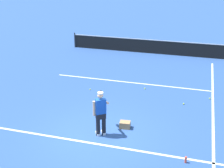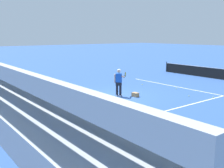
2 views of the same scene
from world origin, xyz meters
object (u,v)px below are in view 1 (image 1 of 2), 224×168
(ball_box_cardboard, at_px, (125,125))
(tennis_ball_far_right, at_px, (145,89))
(tennis_ball_near_player, at_px, (210,98))
(tennis_player, at_px, (101,113))
(tennis_ball_by_box, at_px, (90,89))
(tennis_net, at_px, (150,46))
(water_bottle, at_px, (186,160))
(tennis_ball_stray_back, at_px, (184,104))

(ball_box_cardboard, distance_m, tennis_ball_far_right, 3.96)
(ball_box_cardboard, distance_m, tennis_ball_near_player, 4.80)
(tennis_player, height_order, tennis_ball_by_box, tennis_player)
(tennis_ball_near_player, distance_m, tennis_net, 7.71)
(ball_box_cardboard, bearing_deg, tennis_net, 94.70)
(tennis_net, bearing_deg, tennis_ball_far_right, -82.17)
(tennis_ball_near_player, relative_size, water_bottle, 0.30)
(tennis_ball_stray_back, bearing_deg, tennis_ball_near_player, 39.52)
(ball_box_cardboard, height_order, tennis_net, tennis_net)
(water_bottle, bearing_deg, tennis_net, 105.33)
(tennis_player, xyz_separation_m, ball_box_cardboard, (0.73, 0.73, -0.76))
(ball_box_cardboard, height_order, tennis_ball_stray_back, ball_box_cardboard)
(tennis_ball_far_right, bearing_deg, ball_box_cardboard, -90.32)
(tennis_ball_far_right, height_order, tennis_ball_near_player, same)
(tennis_ball_stray_back, bearing_deg, tennis_ball_by_box, 175.37)
(ball_box_cardboard, bearing_deg, water_bottle, -33.55)
(tennis_ball_near_player, height_order, water_bottle, water_bottle)
(tennis_ball_near_player, xyz_separation_m, water_bottle, (-0.73, -5.23, 0.08))
(tennis_ball_by_box, height_order, tennis_net, tennis_net)
(ball_box_cardboard, xyz_separation_m, tennis_net, (-0.84, 10.24, 0.36))
(tennis_player, height_order, ball_box_cardboard, tennis_player)
(ball_box_cardboard, relative_size, tennis_net, 0.04)
(ball_box_cardboard, relative_size, tennis_ball_stray_back, 6.06)
(tennis_ball_by_box, bearing_deg, ball_box_cardboard, -50.33)
(tennis_ball_near_player, bearing_deg, tennis_ball_far_right, 174.21)
(tennis_ball_stray_back, xyz_separation_m, water_bottle, (0.39, -4.31, 0.08))
(tennis_player, distance_m, ball_box_cardboard, 1.29)
(tennis_ball_stray_back, xyz_separation_m, tennis_net, (-2.85, 7.52, 0.46))
(tennis_net, bearing_deg, water_bottle, -74.67)
(tennis_player, bearing_deg, water_bottle, -15.38)
(tennis_ball_far_right, distance_m, tennis_net, 6.36)
(tennis_ball_far_right, xyz_separation_m, water_bottle, (2.38, -5.55, 0.08))
(tennis_ball_stray_back, height_order, tennis_ball_far_right, same)
(tennis_ball_far_right, relative_size, tennis_ball_near_player, 1.00)
(tennis_ball_stray_back, bearing_deg, tennis_net, 110.79)
(water_bottle, bearing_deg, tennis_ball_stray_back, 95.15)
(tennis_player, distance_m, tennis_ball_far_right, 4.82)
(tennis_ball_far_right, xyz_separation_m, tennis_net, (-0.86, 6.28, 0.46))
(ball_box_cardboard, bearing_deg, tennis_ball_near_player, 49.31)
(tennis_player, height_order, tennis_ball_far_right, tennis_player)
(tennis_ball_near_player, bearing_deg, ball_box_cardboard, -130.69)
(tennis_ball_near_player, xyz_separation_m, tennis_net, (-3.97, 6.60, 0.46))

